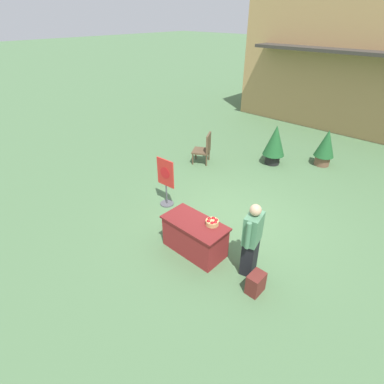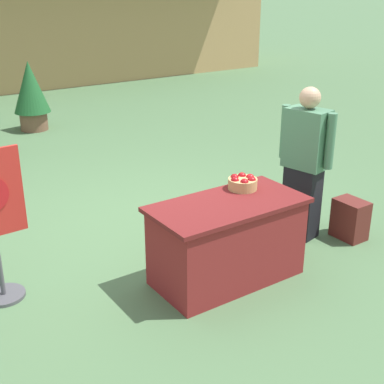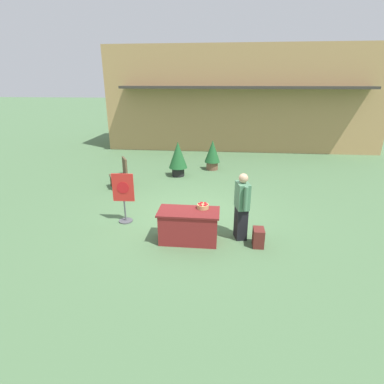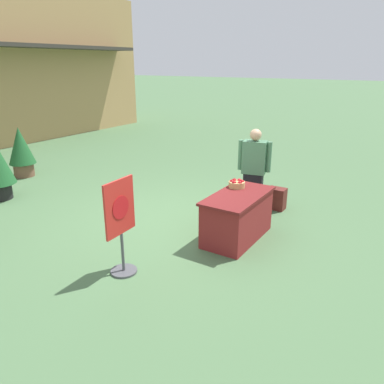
# 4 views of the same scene
# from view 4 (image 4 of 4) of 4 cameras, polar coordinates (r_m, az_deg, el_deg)

# --- Properties ---
(ground_plane) EXTENTS (120.00, 120.00, 0.00)m
(ground_plane) POSITION_cam_4_polar(r_m,az_deg,el_deg) (6.76, -3.36, -4.43)
(ground_plane) COLOR #4C7047
(display_table) EXTENTS (1.38, 0.70, 0.75)m
(display_table) POSITION_cam_4_polar(r_m,az_deg,el_deg) (6.02, 6.94, -3.72)
(display_table) COLOR maroon
(display_table) RESTS_ON ground_plane
(apple_basket) EXTENTS (0.27, 0.27, 0.13)m
(apple_basket) POSITION_cam_4_polar(r_m,az_deg,el_deg) (6.20, 6.84, 1.26)
(apple_basket) COLOR tan
(apple_basket) RESTS_ON display_table
(person_visitor) EXTENTS (0.35, 0.60, 1.58)m
(person_visitor) POSITION_cam_4_polar(r_m,az_deg,el_deg) (7.01, 9.39, 3.16)
(person_visitor) COLOR black
(person_visitor) RESTS_ON ground_plane
(backpack) EXTENTS (0.24, 0.34, 0.42)m
(backpack) POSITION_cam_4_polar(r_m,az_deg,el_deg) (7.41, 12.74, -0.97)
(backpack) COLOR maroon
(backpack) RESTS_ON ground_plane
(poster_board) EXTENTS (0.55, 0.36, 1.32)m
(poster_board) POSITION_cam_4_polar(r_m,az_deg,el_deg) (4.97, -10.80, -4.87)
(poster_board) COLOR #4C4C51
(poster_board) RESTS_ON ground_plane
(potted_plant_far_right) EXTENTS (0.63, 0.63, 1.22)m
(potted_plant_far_right) POSITION_cam_4_polar(r_m,az_deg,el_deg) (10.13, -24.61, 5.86)
(potted_plant_far_right) COLOR brown
(potted_plant_far_right) RESTS_ON ground_plane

